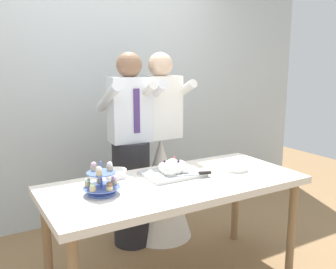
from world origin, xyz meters
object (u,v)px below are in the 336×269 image
Objects in this scene: cupcake_stand at (101,182)px; main_cake_tray at (173,170)px; plate_stack at (236,167)px; person_groom at (131,161)px; round_cake at (116,175)px; person_bride at (161,174)px; dessert_table at (176,191)px.

cupcake_stand is 0.59m from main_cake_tray.
main_cake_tray reaches higher than plate_stack.
plate_stack is 0.11× the size of person_groom.
person_groom reaches higher than round_cake.
cupcake_stand is 0.53× the size of main_cake_tray.
plate_stack is at bearing -70.71° from person_bride.
round_cake reaches higher than plate_stack.
plate_stack is (0.53, -0.00, 0.10)m from dessert_table.
person_groom is (0.52, 0.69, -0.11)m from cupcake_stand.
cupcake_stand is 0.14× the size of person_groom.
round_cake is at bearing -125.57° from person_groom.
round_cake is (0.20, 0.25, -0.05)m from cupcake_stand.
cupcake_stand is 1.21× the size of plate_stack.
main_cake_tray is at bearing -83.83° from person_groom.
round_cake is 0.79m from person_bride.
main_cake_tray is 0.60m from person_groom.
main_cake_tray is 0.68m from person_bride.
cupcake_stand is at bearing -128.78° from round_cake.
dessert_table is at bearing -112.81° from main_cake_tray.
cupcake_stand is at bearing 178.89° from plate_stack.
cupcake_stand is 0.14× the size of person_bride.
dessert_table is 0.18m from main_cake_tray.
person_bride reaches higher than cupcake_stand.
dessert_table is 0.78m from person_bride.
round_cake is at bearing 160.04° from main_cake_tray.
person_groom is (0.32, 0.45, -0.06)m from round_cake.
person_groom reaches higher than cupcake_stand.
dessert_table is 0.54m from plate_stack.
plate_stack is 0.79m from person_bride.
person_groom is 0.33m from person_bride.
person_bride is (0.28, 0.72, -0.12)m from dessert_table.
round_cake is at bearing 51.22° from cupcake_stand.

